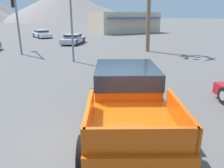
# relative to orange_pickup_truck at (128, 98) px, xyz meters

# --- Properties ---
(ground_plane) EXTENTS (320.00, 320.00, 0.00)m
(ground_plane) POSITION_rel_orange_pickup_truck_xyz_m (-0.53, -0.45, -1.06)
(ground_plane) COLOR #5B5956
(orange_pickup_truck) EXTENTS (4.01, 5.53, 1.84)m
(orange_pickup_truck) POSITION_rel_orange_pickup_truck_xyz_m (0.00, 0.00, 0.00)
(orange_pickup_truck) COLOR #CC4C0C
(orange_pickup_truck) RESTS_ON ground_plane
(parked_car_white) EXTENTS (2.36, 4.37, 1.13)m
(parked_car_white) POSITION_rel_orange_pickup_truck_xyz_m (2.56, 29.53, -0.48)
(parked_car_white) COLOR white
(parked_car_white) RESTS_ON ground_plane
(parked_car_silver) EXTENTS (4.09, 4.76, 1.13)m
(parked_car_silver) POSITION_rel_orange_pickup_truck_xyz_m (4.63, 20.50, -0.48)
(parked_car_silver) COLOR #B7BABF
(parked_car_silver) RESTS_ON ground_plane
(traffic_light_main) EXTENTS (0.38, 4.26, 5.16)m
(traffic_light_main) POSITION_rel_orange_pickup_truck_xyz_m (-1.56, 17.21, 2.59)
(traffic_light_main) COLOR slate
(traffic_light_main) RESTS_ON ground_plane
(storefront_building) EXTENTS (11.82, 8.14, 3.77)m
(storefront_building) POSITION_rel_orange_pickup_truck_xyz_m (18.55, 33.00, 0.83)
(storefront_building) COLOR beige
(storefront_building) RESTS_ON ground_plane
(distant_mountain_range) EXTENTS (122.67, 70.92, 21.50)m
(distant_mountain_range) POSITION_rel_orange_pickup_truck_xyz_m (10.62, 121.08, 6.92)
(distant_mountain_range) COLOR gray
(distant_mountain_range) RESTS_ON ground_plane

